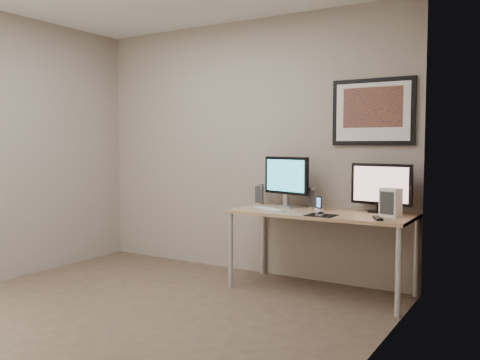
# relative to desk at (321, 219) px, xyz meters

# --- Properties ---
(floor) EXTENTS (3.60, 3.60, 0.00)m
(floor) POSITION_rel_desk_xyz_m (-1.00, -1.35, -0.66)
(floor) COLOR #503C32
(floor) RESTS_ON ground
(room) EXTENTS (3.60, 3.60, 3.60)m
(room) POSITION_rel_desk_xyz_m (-1.00, -0.90, 0.98)
(room) COLOR white
(room) RESTS_ON ground
(desk) EXTENTS (1.60, 0.70, 0.73)m
(desk) POSITION_rel_desk_xyz_m (0.00, 0.00, 0.00)
(desk) COLOR #987649
(desk) RESTS_ON floor
(framed_art) EXTENTS (0.75, 0.04, 0.60)m
(framed_art) POSITION_rel_desk_xyz_m (0.35, 0.33, 0.96)
(framed_art) COLOR black
(framed_art) RESTS_ON room
(monitor_large) EXTENTS (0.52, 0.23, 0.48)m
(monitor_large) POSITION_rel_desk_xyz_m (-0.42, 0.15, 0.33)
(monitor_large) COLOR #A5A5AA
(monitor_large) RESTS_ON desk
(monitor_tv) EXTENTS (0.55, 0.16, 0.43)m
(monitor_tv) POSITION_rel_desk_xyz_m (0.48, 0.19, 0.30)
(monitor_tv) COLOR black
(monitor_tv) RESTS_ON desk
(speaker_left) EXTENTS (0.08, 0.08, 0.20)m
(speaker_left) POSITION_rel_desk_xyz_m (-0.75, 0.22, 0.17)
(speaker_left) COLOR #A5A5AA
(speaker_left) RESTS_ON desk
(speaker_right) EXTENTS (0.10, 0.10, 0.19)m
(speaker_right) POSITION_rel_desk_xyz_m (-0.17, 0.19, 0.16)
(speaker_right) COLOR #A5A5AA
(speaker_right) RESTS_ON desk
(phone_dock) EXTENTS (0.08, 0.08, 0.13)m
(phone_dock) POSITION_rel_desk_xyz_m (-0.06, 0.09, 0.13)
(phone_dock) COLOR black
(phone_dock) RESTS_ON desk
(keyboard) EXTENTS (0.39, 0.25, 0.01)m
(keyboard) POSITION_rel_desk_xyz_m (-0.46, -0.14, 0.07)
(keyboard) COLOR silver
(keyboard) RESTS_ON desk
(mousepad) EXTENTS (0.25, 0.22, 0.00)m
(mousepad) POSITION_rel_desk_xyz_m (0.09, -0.23, 0.07)
(mousepad) COLOR black
(mousepad) RESTS_ON desk
(mouse) EXTENTS (0.07, 0.10, 0.03)m
(mouse) POSITION_rel_desk_xyz_m (0.10, -0.26, 0.09)
(mouse) COLOR black
(mouse) RESTS_ON mousepad
(remote) EXTENTS (0.13, 0.19, 0.02)m
(remote) POSITION_rel_desk_xyz_m (0.57, -0.21, 0.08)
(remote) COLOR black
(remote) RESTS_ON desk
(fan_unit) EXTENTS (0.18, 0.15, 0.24)m
(fan_unit) POSITION_rel_desk_xyz_m (0.61, 0.01, 0.18)
(fan_unit) COLOR white
(fan_unit) RESTS_ON desk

